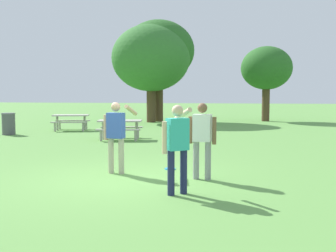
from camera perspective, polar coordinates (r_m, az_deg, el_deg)
The scene contains 11 objects.
ground_plane at distance 8.84m, azimuth -6.40°, elevation -7.42°, with size 120.00×120.00×0.00m, color #609947.
person_thrower at distance 9.30m, azimuth -7.34°, elevation -0.83°, with size 0.70×0.66×1.64m.
person_catcher at distance 8.61m, azimuth 4.86°, elevation -1.39°, with size 0.60×0.28×1.64m.
person_bystander at distance 7.32m, azimuth 1.29°, elevation -2.31°, with size 0.51×0.83×1.64m.
frisbee at distance 9.84m, azimuth 0.28°, elevation -6.07°, with size 0.27×0.27×0.03m, color #2D9EDB.
picnic_table_near at distance 16.04m, azimuth -6.81°, elevation 0.10°, with size 1.89×1.65×0.77m.
picnic_table_far at distance 20.30m, azimuth -13.56°, elevation 0.98°, with size 1.97×1.75×0.77m.
trash_can_beside_table at distance 19.08m, azimuth -21.61°, elevation 0.30°, with size 0.59×0.59×0.96m.
tree_tall_left at distance 25.23m, azimuth -2.43°, elevation 9.54°, with size 4.84×4.84×6.03m.
tree_broad_center at distance 25.95m, azimuth -1.32°, elevation 10.52°, with size 4.52×4.52×6.41m.
tree_far_right at distance 26.82m, azimuth 13.75°, elevation 7.87°, with size 3.25×3.25×4.80m.
Camera 1 is at (2.30, -8.33, 1.87)m, focal length 43.13 mm.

